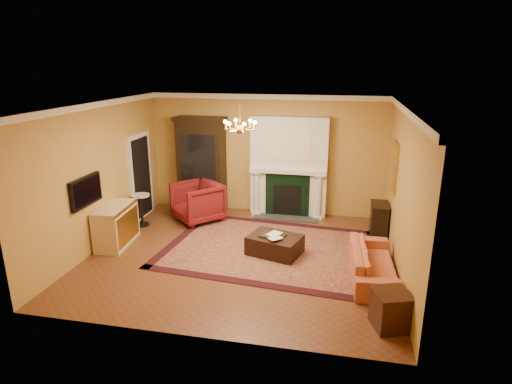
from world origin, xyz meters
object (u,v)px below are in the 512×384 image
(pedestal_table, at_px, (141,208))
(commode, at_px, (116,225))
(china_cabinet, at_px, (202,167))
(end_table, at_px, (391,311))
(coral_sofa, at_px, (374,258))
(console_table, at_px, (379,220))
(leather_ottoman, at_px, (275,245))
(wingback_armchair, at_px, (198,200))

(pedestal_table, xyz_separation_m, commode, (-0.03, -1.12, -0.02))
(china_cabinet, relative_size, commode, 2.04)
(end_table, bearing_deg, coral_sofa, 96.21)
(pedestal_table, distance_m, commode, 1.12)
(china_cabinet, height_order, commode, china_cabinet)
(console_table, distance_m, leather_ottoman, 2.59)
(china_cabinet, xyz_separation_m, wingback_armchair, (0.13, -0.80, -0.64))
(commode, relative_size, console_table, 1.63)
(leather_ottoman, bearing_deg, commode, -160.12)
(wingback_armchair, height_order, commode, wingback_armchair)
(wingback_armchair, relative_size, commode, 0.92)
(coral_sofa, relative_size, console_table, 2.77)
(china_cabinet, bearing_deg, pedestal_table, -125.16)
(pedestal_table, relative_size, leather_ottoman, 0.76)
(coral_sofa, relative_size, leather_ottoman, 1.93)
(wingback_armchair, distance_m, leather_ottoman, 2.65)
(pedestal_table, xyz_separation_m, end_table, (5.42, -3.06, -0.17))
(coral_sofa, distance_m, end_table, 1.55)
(console_table, bearing_deg, leather_ottoman, -145.15)
(coral_sofa, bearing_deg, commode, 82.59)
(china_cabinet, relative_size, wingback_armchair, 2.22)
(china_cabinet, bearing_deg, wingback_armchair, -77.98)
(wingback_armchair, relative_size, end_table, 1.91)
(coral_sofa, distance_m, console_table, 2.10)
(pedestal_table, relative_size, coral_sofa, 0.39)
(china_cabinet, height_order, console_table, china_cabinet)
(end_table, relative_size, console_table, 0.78)
(end_table, height_order, leather_ottoman, end_table)
(commode, distance_m, end_table, 5.79)
(pedestal_table, xyz_separation_m, leather_ottoman, (3.36, -0.92, -0.24))
(wingback_armchair, height_order, end_table, wingback_armchair)
(wingback_armchair, distance_m, commode, 2.10)
(china_cabinet, bearing_deg, leather_ottoman, -42.74)
(commode, bearing_deg, leather_ottoman, -1.38)
(coral_sofa, xyz_separation_m, console_table, (0.23, 2.08, -0.03))
(china_cabinet, relative_size, leather_ottoman, 2.31)
(china_cabinet, distance_m, wingback_armchair, 1.03)
(wingback_armchair, bearing_deg, end_table, 2.26)
(china_cabinet, height_order, leather_ottoman, china_cabinet)
(coral_sofa, bearing_deg, pedestal_table, 70.82)
(wingback_armchair, distance_m, end_table, 5.58)
(console_table, bearing_deg, coral_sofa, -96.25)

